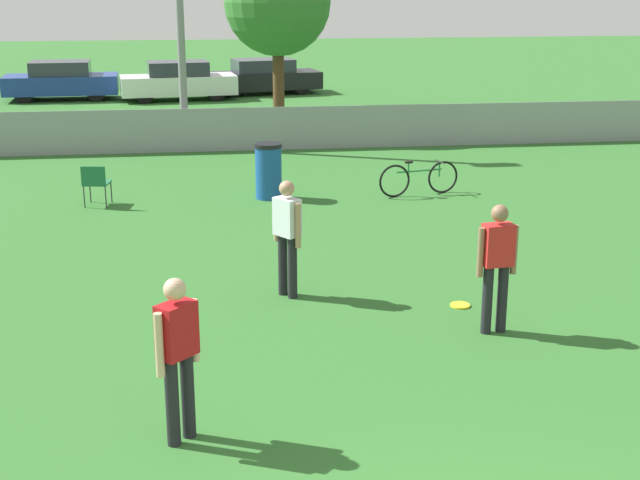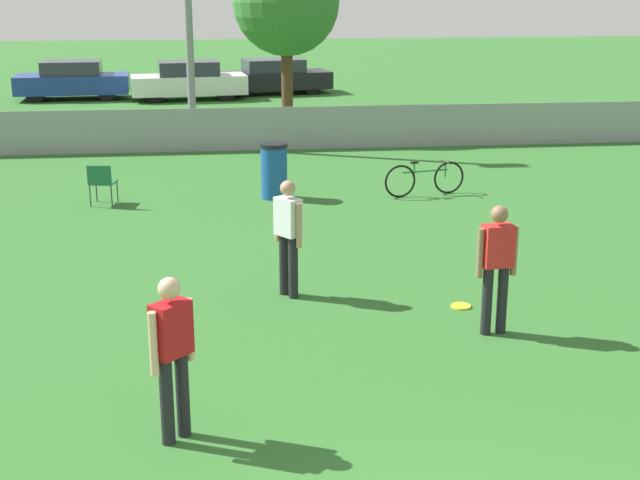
# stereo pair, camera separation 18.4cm
# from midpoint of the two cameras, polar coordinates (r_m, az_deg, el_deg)

# --- Properties ---
(fence_backline) EXTENTS (25.72, 0.07, 1.21)m
(fence_backline) POSITION_cam_midpoint_polar(r_m,az_deg,el_deg) (22.94, -2.56, 7.14)
(fence_backline) COLOR gray
(fence_backline) RESTS_ON ground_plane
(tree_near_pole) EXTENTS (2.93, 2.93, 5.08)m
(tree_near_pole) POSITION_cam_midpoint_polar(r_m,az_deg,el_deg) (25.12, -1.96, 14.94)
(tree_near_pole) COLOR #4C331E
(tree_near_pole) RESTS_ON ground_plane
(player_thrower_red) EXTENTS (0.52, 0.26, 1.65)m
(player_thrower_red) POSITION_cam_midpoint_polar(r_m,az_deg,el_deg) (11.11, 11.72, -1.34)
(player_thrower_red) COLOR black
(player_thrower_red) RESTS_ON ground_plane
(player_defender_red) EXTENTS (0.42, 0.42, 1.65)m
(player_defender_red) POSITION_cam_midpoint_polar(r_m,az_deg,el_deg) (8.49, -8.82, -6.88)
(player_defender_red) COLOR black
(player_defender_red) RESTS_ON ground_plane
(player_receiver_white) EXTENTS (0.39, 0.44, 1.65)m
(player_receiver_white) POSITION_cam_midpoint_polar(r_m,az_deg,el_deg) (12.18, -1.62, 0.60)
(player_receiver_white) COLOR black
(player_receiver_white) RESTS_ON ground_plane
(frisbee_disc) EXTENTS (0.27, 0.27, 0.03)m
(frisbee_disc) POSITION_cam_midpoint_polar(r_m,az_deg,el_deg) (12.22, 9.44, -4.19)
(frisbee_disc) COLOR yellow
(frisbee_disc) RESTS_ON ground_plane
(folding_chair_sideline) EXTENTS (0.54, 0.54, 0.81)m
(folding_chair_sideline) POSITION_cam_midpoint_polar(r_m,az_deg,el_deg) (17.76, -13.50, 3.71)
(folding_chair_sideline) COLOR #333338
(folding_chair_sideline) RESTS_ON ground_plane
(bicycle_sideline) EXTENTS (1.72, 0.51, 0.72)m
(bicycle_sideline) POSITION_cam_midpoint_polar(r_m,az_deg,el_deg) (18.21, 7.01, 3.91)
(bicycle_sideline) COLOR black
(bicycle_sideline) RESTS_ON ground_plane
(trash_bin) EXTENTS (0.55, 0.55, 1.11)m
(trash_bin) POSITION_cam_midpoint_polar(r_m,az_deg,el_deg) (17.85, -2.66, 4.46)
(trash_bin) COLOR #194C99
(trash_bin) RESTS_ON ground_plane
(parked_car_blue) EXTENTS (4.06, 1.95, 1.38)m
(parked_car_blue) POSITION_cam_midpoint_polar(r_m,az_deg,el_deg) (33.84, -15.41, 9.84)
(parked_car_blue) COLOR black
(parked_car_blue) RESTS_ON ground_plane
(parked_car_white) EXTENTS (4.23, 2.11, 1.37)m
(parked_car_white) POSITION_cam_midpoint_polar(r_m,az_deg,el_deg) (32.86, -8.24, 10.05)
(parked_car_white) COLOR black
(parked_car_white) RESTS_ON ground_plane
(parked_car_dark) EXTENTS (4.45, 2.40, 1.30)m
(parked_car_dark) POSITION_cam_midpoint_polar(r_m,az_deg,el_deg) (34.25, -2.82, 10.40)
(parked_car_dark) COLOR black
(parked_car_dark) RESTS_ON ground_plane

